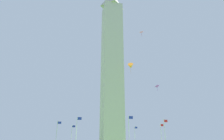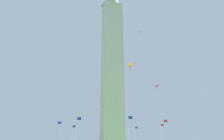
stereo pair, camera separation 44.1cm
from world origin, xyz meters
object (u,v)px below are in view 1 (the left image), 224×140
flagpole_e (102,139)px  flagpole_ne (135,138)px  obelisk_monument (112,62)px  flagpole_s (56,137)px  kite_orange_delta (131,66)px  kite_pink_diamond (141,32)px  flagpole_sw (76,135)px  flagpole_w (129,135)px  kite_purple_diamond (157,86)px  flagpole_nw (165,136)px  flagpole_se (71,138)px  flagpole_n (162,137)px

flagpole_e → flagpole_ne: bearing=-22.5°
obelisk_monument → flagpole_s: 28.96m
kite_orange_delta → obelisk_monument: bearing=112.1°
kite_orange_delta → kite_pink_diamond: 13.76m
flagpole_ne → flagpole_sw: bearing=-135.0°
flagpole_w → kite_purple_diamond: bearing=15.1°
flagpole_nw → flagpole_se: bearing=135.0°
flagpole_w → flagpole_ne: bearing=67.5°
flagpole_sw → kite_pink_diamond: size_ratio=6.99×
flagpole_n → flagpole_ne: same height
obelisk_monument → flagpole_n: (16.01, 0.00, -24.20)m
flagpole_e → kite_orange_delta: kite_orange_delta is taller
flagpole_e → flagpole_w: same height
kite_purple_diamond → kite_pink_diamond: bearing=-130.6°
flagpole_e → obelisk_monument: bearing=-90.2°
flagpole_n → kite_orange_delta: bearing=-145.1°
flagpole_e → kite_purple_diamond: kite_purple_diamond is taller
flagpole_e → kite_pink_diamond: 44.32m
flagpole_nw → kite_pink_diamond: size_ratio=6.99×
flagpole_ne → flagpole_nw: (-0.00, -22.57, 0.00)m
kite_pink_diamond → flagpole_n: bearing=57.2°
obelisk_monument → flagpole_ne: obelisk_monument is taller
flagpole_nw → flagpole_e: bearing=112.5°
flagpole_se → kite_purple_diamond: kite_purple_diamond is taller
flagpole_e → kite_pink_diamond: (1.80, -37.89, 22.92)m
flagpole_e → flagpole_w: 31.91m
flagpole_ne → flagpole_nw: bearing=-90.0°
kite_purple_diamond → flagpole_se: bearing=129.3°
flagpole_se → flagpole_s: bearing=-112.5°
flagpole_nw → kite_purple_diamond: (-2.29, -2.24, 12.43)m
flagpole_e → kite_orange_delta: (3.48, -24.67, 19.50)m
flagpole_sw → flagpole_n: bearing=22.5°
flagpole_e → flagpole_s: 22.57m
obelisk_monument → kite_orange_delta: size_ratio=17.80×
flagpole_se → flagpole_w: bearing=-67.5°
flagpole_s → kite_orange_delta: kite_orange_delta is taller
flagpole_n → flagpole_nw: size_ratio=1.00×
flagpole_ne → flagpole_se: (-22.57, 0.00, 0.00)m
flagpole_s → flagpole_sw: size_ratio=1.00×
flagpole_se → flagpole_nw: size_ratio=1.00×
flagpole_w → kite_pink_diamond: bearing=-73.3°
flagpole_se → kite_orange_delta: bearing=-53.6°
obelisk_monument → flagpole_ne: size_ratio=6.34×
flagpole_sw → kite_orange_delta: size_ratio=2.81×
flagpole_n → flagpole_s: same height
flagpole_ne → kite_purple_diamond: (-2.29, -24.81, 12.43)m
flagpole_s → flagpole_w: 22.57m
obelisk_monument → flagpole_se: 28.97m
flagpole_e → flagpole_nw: size_ratio=1.00×
flagpole_n → kite_purple_diamond: size_ratio=6.35×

